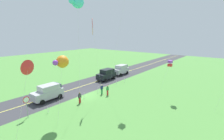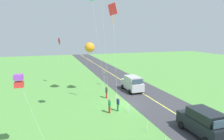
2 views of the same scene
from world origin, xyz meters
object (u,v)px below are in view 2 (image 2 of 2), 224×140
Objects in this scene: car_parked_west_near at (203,122)px; kite_purple_back at (90,47)px; kite_orange_near at (19,81)px; car_suv_foreground at (132,83)px; person_adult_companion at (106,92)px; kite_yellow_high at (113,11)px; person_adult_near at (109,105)px; person_child_watcher at (118,104)px; kite_green_far at (59,41)px; stop_sign at (105,74)px.

car_parked_west_near is 0.61× the size of kite_purple_back.
kite_purple_back reaches higher than kite_orange_near.
kite_orange_near is (-11.74, 13.53, 4.11)m from car_suv_foreground.
kite_purple_back is at bearing 58.20° from person_adult_companion.
car_parked_west_near reaches higher than person_adult_companion.
person_adult_companion is 0.14× the size of kite_yellow_high.
kite_purple_back is (8.29, 0.32, 5.64)m from person_adult_near.
kite_purple_back reaches higher than car_suv_foreground.
kite_yellow_high reaches higher than kite_purple_back.
person_child_watcher is at bearing -170.45° from kite_purple_back.
person_adult_companion is 13.90m from kite_orange_near.
kite_orange_near reaches higher than person_adult_near.
car_suv_foreground is at bearing -29.78° from person_adult_companion.
person_adult_near is 10.15m from kite_yellow_high.
person_adult_near is 0.28× the size of kite_orange_near.
person_child_watcher is 0.22× the size of kite_purple_back.
person_adult_companion is at bearing -158.05° from kite_purple_back.
kite_purple_back is (6.30, 1.33, -4.26)m from kite_yellow_high.
kite_yellow_high is at bearing -52.07° from kite_orange_near.
kite_yellow_high is 7.73m from kite_purple_back.
kite_orange_near is (-6.90, 8.85, -5.50)m from kite_yellow_high.
person_adult_companion is (4.78, -1.09, 0.00)m from person_adult_near.
car_parked_west_near is 17.25m from kite_purple_back.
person_adult_near is 1.00× the size of person_adult_companion.
person_adult_companion is 12.26m from kite_green_far.
kite_purple_back reaches higher than person_adult_companion.
kite_purple_back reaches higher than car_parked_west_near.
person_adult_companion is 0.28× the size of kite_orange_near.
person_adult_near is at bearing -177.77° from kite_purple_back.
car_suv_foreground is 0.56× the size of kite_green_far.
kite_purple_back is (1.46, 6.02, 5.35)m from car_suv_foreground.
person_adult_near is 1.06m from person_child_watcher.
car_suv_foreground is 1.00× the size of car_parked_west_near.
car_suv_foreground is 13.56m from kite_green_far.
stop_sign is 11.24m from person_child_watcher.
person_adult_near is at bearing 153.00° from kite_yellow_high.
kite_yellow_high reaches higher than kite_orange_near.
stop_sign reaches higher than person_adult_companion.
person_adult_near and person_child_watcher have the same top height.
kite_green_far is (13.62, 5.26, 6.35)m from person_child_watcher.
car_suv_foreground is at bearing -44.00° from kite_yellow_high.
car_suv_foreground is 13.68m from car_parked_west_near.
kite_yellow_high is at bearing 136.00° from car_suv_foreground.
kite_purple_back is at bearing 134.49° from stop_sign.
car_parked_west_near is at bearing -157.38° from kite_purple_back.
kite_green_far is at bearing 35.17° from kite_purple_back.
kite_green_far reaches higher than person_adult_near.
kite_orange_near is (-16.18, 10.55, 3.47)m from stop_sign.
kite_yellow_high is (-2.80, 0.08, 9.90)m from person_adult_companion.
kite_orange_near is at bearing 173.61° from person_adult_companion.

